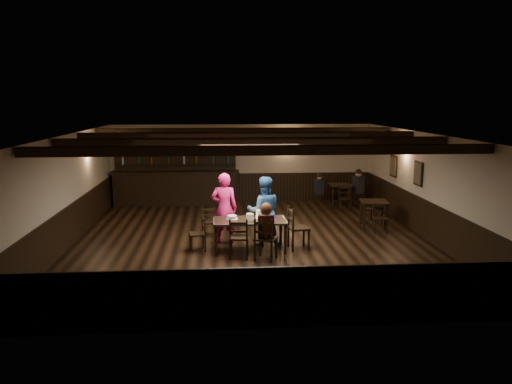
{
  "coord_description": "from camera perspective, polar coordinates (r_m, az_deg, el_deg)",
  "views": [
    {
      "loc": [
        -0.8,
        -12.25,
        3.53
      ],
      "look_at": [
        0.12,
        0.2,
        1.22
      ],
      "focal_mm": 35.0,
      "sensor_mm": 36.0,
      "label": 1
    }
  ],
  "objects": [
    {
      "name": "back_table_b",
      "position": [
        16.9,
        9.64,
        0.51
      ],
      "size": [
        0.78,
        0.78,
        0.75
      ],
      "color": "black",
      "rests_on": "ground"
    },
    {
      "name": "back_table_a",
      "position": [
        14.33,
        13.32,
        -1.42
      ],
      "size": [
        0.81,
        0.81,
        0.75
      ],
      "color": "black",
      "rests_on": "ground"
    },
    {
      "name": "drink_glass",
      "position": [
        11.85,
        0.68,
        -2.77
      ],
      "size": [
        0.07,
        0.07,
        0.11
      ],
      "primitive_type": "cylinder",
      "color": "silver",
      "rests_on": "dining_table"
    },
    {
      "name": "bg_patron_right",
      "position": [
        16.84,
        11.6,
        1.2
      ],
      "size": [
        0.35,
        0.45,
        0.81
      ],
      "color": "black",
      "rests_on": "ground"
    },
    {
      "name": "pepper_shaker",
      "position": [
        11.71,
        1.17,
        -3.01
      ],
      "size": [
        0.03,
        0.03,
        0.08
      ],
      "primitive_type": "cylinder",
      "color": "#A5A8AD",
      "rests_on": "dining_table"
    },
    {
      "name": "chair_end_left",
      "position": [
        11.88,
        -6.38,
        -4.42
      ],
      "size": [
        0.43,
        0.45,
        0.83
      ],
      "color": "black",
      "rests_on": "ground"
    },
    {
      "name": "bg_patron_left",
      "position": [
        16.57,
        7.25,
        0.96
      ],
      "size": [
        0.28,
        0.37,
        0.69
      ],
      "color": "black",
      "rests_on": "ground"
    },
    {
      "name": "ground",
      "position": [
        12.77,
        -0.46,
        -5.54
      ],
      "size": [
        10.0,
        10.0,
        0.0
      ],
      "primitive_type": "plane",
      "color": "black",
      "rests_on": "ground"
    },
    {
      "name": "dining_table",
      "position": [
        11.76,
        -0.74,
        -3.52
      ],
      "size": [
        1.73,
        0.9,
        0.75
      ],
      "color": "black",
      "rests_on": "ground"
    },
    {
      "name": "chair_near_left",
      "position": [
        11.2,
        -1.99,
        -4.95
      ],
      "size": [
        0.48,
        0.46,
        0.94
      ],
      "color": "black",
      "rests_on": "ground"
    },
    {
      "name": "menu_blue",
      "position": [
        11.88,
        1.77,
        -3.01
      ],
      "size": [
        0.35,
        0.27,
        0.0
      ],
      "primitive_type": "cube",
      "rotation": [
        0.0,
        0.0,
        0.2
      ],
      "color": "#101253",
      "rests_on": "dining_table"
    },
    {
      "name": "chair_near_right",
      "position": [
        11.05,
        0.99,
        -5.06
      ],
      "size": [
        0.59,
        0.58,
        0.97
      ],
      "color": "black",
      "rests_on": "ground"
    },
    {
      "name": "seated_person",
      "position": [
        11.03,
        1.14,
        -3.54
      ],
      "size": [
        0.36,
        0.54,
        0.87
      ],
      "color": "black",
      "rests_on": "ground"
    },
    {
      "name": "woman_pink",
      "position": [
        12.38,
        -3.65,
        -1.86
      ],
      "size": [
        0.68,
        0.48,
        1.77
      ],
      "primitive_type": "imported",
      "rotation": [
        0.0,
        0.0,
        3.05
      ],
      "color": "#F11A9E",
      "rests_on": "ground"
    },
    {
      "name": "cake",
      "position": [
        11.81,
        -2.74,
        -2.93
      ],
      "size": [
        0.28,
        0.28,
        0.09
      ],
      "color": "white",
      "rests_on": "dining_table"
    },
    {
      "name": "menu_red",
      "position": [
        11.72,
        1.6,
        -3.2
      ],
      "size": [
        0.34,
        0.31,
        0.0
      ],
      "primitive_type": "cube",
      "rotation": [
        0.0,
        0.0,
        0.48
      ],
      "color": "maroon",
      "rests_on": "dining_table"
    },
    {
      "name": "chair_far_pushed",
      "position": [
        13.13,
        -5.36,
        -3.11
      ],
      "size": [
        0.4,
        0.38,
        0.77
      ],
      "color": "black",
      "rests_on": "ground"
    },
    {
      "name": "room_shell",
      "position": [
        12.44,
        -0.45,
        2.25
      ],
      "size": [
        9.02,
        10.02,
        2.71
      ],
      "color": "beige",
      "rests_on": "ground"
    },
    {
      "name": "man_blue",
      "position": [
        12.2,
        0.91,
        -2.19
      ],
      "size": [
        0.83,
        0.65,
        1.7
      ],
      "primitive_type": "imported",
      "rotation": [
        0.0,
        0.0,
        3.14
      ],
      "color": "navy",
      "rests_on": "ground"
    },
    {
      "name": "bar_counter",
      "position": [
        17.26,
        -9.16,
        1.01
      ],
      "size": [
        4.32,
        0.7,
        2.2
      ],
      "color": "black",
      "rests_on": "ground"
    },
    {
      "name": "plate_stack_b",
      "position": [
        11.8,
        0.45,
        -2.58
      ],
      "size": [
        0.18,
        0.18,
        0.21
      ],
      "primitive_type": "cylinder",
      "color": "white",
      "rests_on": "dining_table"
    },
    {
      "name": "tea_light",
      "position": [
        11.82,
        -0.51,
        -2.98
      ],
      "size": [
        0.05,
        0.05,
        0.06
      ],
      "color": "#A5A8AD",
      "rests_on": "dining_table"
    },
    {
      "name": "plate_stack_a",
      "position": [
        11.67,
        -0.7,
        -2.86
      ],
      "size": [
        0.17,
        0.17,
        0.16
      ],
      "primitive_type": "cylinder",
      "color": "white",
      "rests_on": "dining_table"
    },
    {
      "name": "chair_end_right",
      "position": [
        11.93,
        4.48,
        -3.72
      ],
      "size": [
        0.52,
        0.54,
        1.03
      ],
      "color": "black",
      "rests_on": "ground"
    },
    {
      "name": "salt_shaker",
      "position": [
        11.65,
        1.13,
        -3.09
      ],
      "size": [
        0.03,
        0.03,
        0.08
      ],
      "primitive_type": "cylinder",
      "color": "silver",
      "rests_on": "dining_table"
    }
  ]
}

